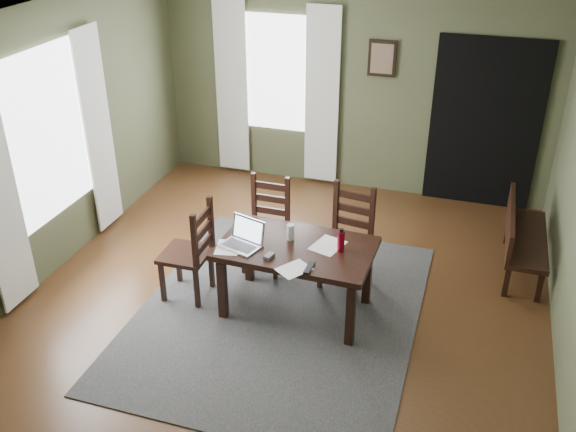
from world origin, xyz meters
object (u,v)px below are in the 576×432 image
(laptop, at_px, (244,239))
(water_bottle, at_px, (341,241))
(dining_table, at_px, (296,254))
(chair_end, at_px, (191,252))
(chair_back_left, at_px, (266,226))
(chair_back_right, at_px, (347,238))
(bench, at_px, (520,234))

(laptop, bearing_deg, water_bottle, 27.62)
(dining_table, bearing_deg, chair_end, -174.21)
(dining_table, distance_m, laptop, 0.50)
(dining_table, bearing_deg, chair_back_left, 129.77)
(chair_back_left, height_order, water_bottle, chair_back_left)
(dining_table, distance_m, chair_back_left, 0.86)
(chair_back_left, xyz_separation_m, laptop, (0.06, -0.79, 0.29))
(chair_back_right, bearing_deg, chair_back_left, -173.63)
(bench, relative_size, water_bottle, 5.62)
(dining_table, distance_m, water_bottle, 0.45)
(chair_end, height_order, chair_back_left, chair_end)
(laptop, distance_m, water_bottle, 0.89)
(dining_table, height_order, laptop, laptop)
(bench, bearing_deg, chair_back_left, 105.96)
(chair_end, xyz_separation_m, chair_back_right, (1.39, 0.71, 0.01))
(bench, distance_m, laptop, 2.92)
(chair_end, xyz_separation_m, water_bottle, (1.45, 0.12, 0.32))
(chair_back_left, distance_m, water_bottle, 1.17)
(chair_end, distance_m, water_bottle, 1.49)
(chair_back_right, bearing_deg, water_bottle, -75.06)
(chair_end, bearing_deg, laptop, 85.10)
(dining_table, xyz_separation_m, water_bottle, (0.41, 0.04, 0.19))
(dining_table, distance_m, bench, 2.45)
(chair_end, xyz_separation_m, bench, (3.05, 1.47, -0.07))
(laptop, bearing_deg, chair_back_left, 111.59)
(bench, height_order, laptop, laptop)
(chair_back_left, height_order, chair_back_right, chair_back_right)
(dining_table, height_order, chair_end, chair_end)
(bench, relative_size, laptop, 3.02)
(chair_end, distance_m, chair_back_right, 1.56)
(chair_back_left, bearing_deg, chair_end, -124.22)
(bench, distance_m, water_bottle, 2.13)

